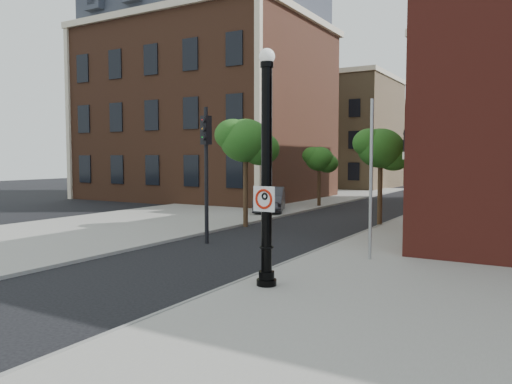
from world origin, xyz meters
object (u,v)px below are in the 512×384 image
Objects in this scene: parked_car at (270,200)px; traffic_signal_left at (206,152)px; traffic_signal_right at (407,162)px; lamppost at (267,180)px; no_parking_sign at (264,199)px.

traffic_signal_left is at bearing -98.31° from parked_car.
traffic_signal_right is (10.01, -6.73, 2.47)m from parked_car.
lamppost is 1.28× the size of traffic_signal_right.
traffic_signal_right is (1.31, 9.20, 0.41)m from lamppost.
no_parking_sign reaches higher than parked_car.
lamppost is 7.39m from traffic_signal_left.
traffic_signal_left reaches higher than parked_car.
no_parking_sign is 7.57m from traffic_signal_left.
no_parking_sign is (0.01, -0.16, -0.46)m from lamppost.
no_parking_sign is 0.13× the size of parked_car.
no_parking_sign is 18.37m from parked_car.
traffic_signal_left is at bearing 138.38° from lamppost.
parked_car is (-8.72, 16.09, -1.60)m from no_parking_sign.
lamppost is at bearing -105.18° from traffic_signal_right.
traffic_signal_right reaches higher than no_parking_sign.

